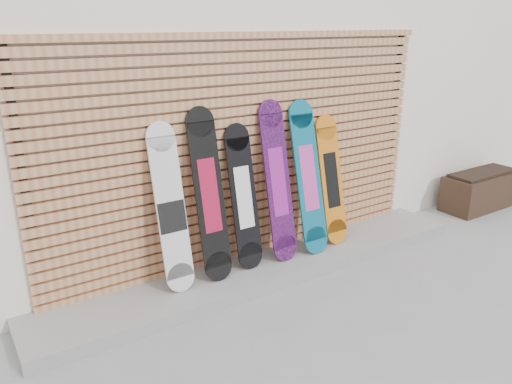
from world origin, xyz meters
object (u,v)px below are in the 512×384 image
snowboard_4 (308,178)px  snowboard_5 (331,180)px  planter_box (480,190)px  snowboard_2 (244,197)px  snowboard_0 (171,210)px  snowboard_1 (209,196)px  snowboard_3 (278,182)px

snowboard_4 → snowboard_5: size_ratio=1.14×
planter_box → snowboard_2: (-3.63, 0.14, 0.56)m
snowboard_0 → snowboard_5: size_ratio=1.09×
snowboard_0 → snowboard_4: snowboard_4 is taller
planter_box → snowboard_2: bearing=177.8°
snowboard_4 → snowboard_2: bearing=176.4°
snowboard_0 → snowboard_4: 1.49m
snowboard_2 → snowboard_4: snowboard_4 is taller
snowboard_4 → planter_box: bearing=-1.9°
snowboard_0 → snowboard_1: (0.38, -0.00, 0.06)m
snowboard_3 → snowboard_4: (0.36, -0.02, -0.01)m
snowboard_0 → snowboard_3: bearing=-0.5°
snowboard_0 → snowboard_3: 1.13m
snowboard_1 → snowboard_4: snowboard_1 is taller
snowboard_0 → snowboard_1: 0.38m
planter_box → snowboard_5: bearing=177.2°
snowboard_2 → snowboard_4: 0.75m
snowboard_2 → snowboard_1: bearing=-176.9°
snowboard_3 → planter_box: bearing=-2.1°
planter_box → snowboard_4: size_ratio=0.73×
snowboard_0 → snowboard_2: 0.75m
snowboard_1 → snowboard_3: size_ratio=1.00×
snowboard_0 → snowboard_5: 1.83m
snowboard_0 → snowboard_1: bearing=-0.7°
snowboard_5 → snowboard_3: bearing=-179.3°
snowboard_2 → snowboard_5: snowboard_2 is taller
snowboard_1 → snowboard_3: bearing=-0.4°
planter_box → snowboard_4: (-2.89, 0.09, 0.64)m
snowboard_0 → snowboard_4: (1.49, -0.03, 0.04)m
planter_box → snowboard_0: bearing=178.3°
snowboard_0 → snowboard_1: size_ratio=0.94×
snowboard_1 → snowboard_2: snowboard_1 is taller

